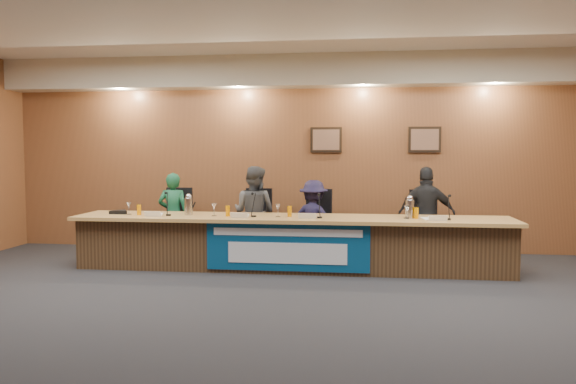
% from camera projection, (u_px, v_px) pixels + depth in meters
% --- Properties ---
extents(floor, '(10.00, 10.00, 0.00)m').
position_uv_depth(floor, '(262.00, 319.00, 5.56)').
color(floor, black).
rests_on(floor, ground).
extents(wall_back, '(10.00, 0.04, 3.20)m').
position_uv_depth(wall_back, '(302.00, 155.00, 9.40)').
color(wall_back, brown).
rests_on(wall_back, floor).
extents(soffit, '(10.00, 0.50, 0.50)m').
position_uv_depth(soffit, '(301.00, 71.00, 9.06)').
color(soffit, beige).
rests_on(soffit, wall_back).
extents(dais_body, '(6.00, 0.80, 0.70)m').
position_uv_depth(dais_body, '(291.00, 244.00, 7.91)').
color(dais_body, '#47311C').
rests_on(dais_body, floor).
extents(dais_top, '(6.10, 0.95, 0.05)m').
position_uv_depth(dais_top, '(290.00, 218.00, 7.83)').
color(dais_top, '#B8884A').
rests_on(dais_top, dais_body).
extents(banner, '(2.20, 0.02, 0.65)m').
position_uv_depth(banner, '(287.00, 247.00, 7.49)').
color(banner, navy).
rests_on(banner, dais_body).
extents(banner_text_upper, '(2.00, 0.01, 0.10)m').
position_uv_depth(banner_text_upper, '(287.00, 232.00, 7.47)').
color(banner_text_upper, silver).
rests_on(banner_text_upper, banner).
extents(banner_text_lower, '(1.60, 0.01, 0.28)m').
position_uv_depth(banner_text_lower, '(287.00, 253.00, 7.49)').
color(banner_text_lower, silver).
rests_on(banner_text_lower, banner).
extents(wall_photo_left, '(0.52, 0.04, 0.42)m').
position_uv_depth(wall_photo_left, '(326.00, 140.00, 9.30)').
color(wall_photo_left, black).
rests_on(wall_photo_left, wall_back).
extents(wall_photo_right, '(0.52, 0.04, 0.42)m').
position_uv_depth(wall_photo_right, '(425.00, 140.00, 9.10)').
color(wall_photo_right, black).
rests_on(wall_photo_right, wall_back).
extents(panelist_a, '(0.50, 0.34, 1.33)m').
position_uv_depth(panelist_a, '(173.00, 215.00, 8.79)').
color(panelist_a, '#144F32').
rests_on(panelist_a, floor).
extents(panelist_b, '(0.83, 0.73, 1.43)m').
position_uv_depth(panelist_b, '(254.00, 213.00, 8.62)').
color(panelist_b, '#454649').
rests_on(panelist_b, floor).
extents(panelist_c, '(0.89, 0.67, 1.22)m').
position_uv_depth(panelist_c, '(314.00, 220.00, 8.52)').
color(panelist_c, '#191633').
rests_on(panelist_c, floor).
extents(panelist_d, '(0.85, 0.37, 1.43)m').
position_uv_depth(panelist_d, '(427.00, 215.00, 8.30)').
color(panelist_d, black).
rests_on(panelist_d, floor).
extents(office_chair_a, '(0.48, 0.48, 0.08)m').
position_uv_depth(office_chair_a, '(176.00, 226.00, 8.90)').
color(office_chair_a, black).
rests_on(office_chair_a, floor).
extents(office_chair_b, '(0.53, 0.53, 0.08)m').
position_uv_depth(office_chair_b, '(255.00, 227.00, 8.74)').
color(office_chair_b, black).
rests_on(office_chair_b, floor).
extents(office_chair_c, '(0.59, 0.59, 0.08)m').
position_uv_depth(office_chair_c, '(314.00, 228.00, 8.63)').
color(office_chair_c, black).
rests_on(office_chair_c, floor).
extents(office_chair_d, '(0.52, 0.52, 0.08)m').
position_uv_depth(office_chair_d, '(426.00, 230.00, 8.42)').
color(office_chair_d, black).
rests_on(office_chair_d, floor).
extents(nameplate_a, '(0.24, 0.08, 0.10)m').
position_uv_depth(nameplate_a, '(153.00, 214.00, 7.80)').
color(nameplate_a, white).
rests_on(nameplate_a, dais_top).
extents(microphone_a, '(0.07, 0.07, 0.02)m').
position_uv_depth(microphone_a, '(168.00, 215.00, 7.93)').
color(microphone_a, black).
rests_on(microphone_a, dais_top).
extents(juice_glass_a, '(0.06, 0.06, 0.15)m').
position_uv_depth(juice_glass_a, '(139.00, 210.00, 8.01)').
color(juice_glass_a, orange).
rests_on(juice_glass_a, dais_top).
extents(water_glass_a, '(0.08, 0.08, 0.18)m').
position_uv_depth(water_glass_a, '(129.00, 208.00, 8.06)').
color(water_glass_a, silver).
rests_on(water_glass_a, dais_top).
extents(nameplate_b, '(0.24, 0.08, 0.10)m').
position_uv_depth(nameplate_b, '(239.00, 215.00, 7.65)').
color(nameplate_b, white).
rests_on(nameplate_b, dais_top).
extents(microphone_b, '(0.07, 0.07, 0.02)m').
position_uv_depth(microphone_b, '(254.00, 216.00, 7.79)').
color(microphone_b, black).
rests_on(microphone_b, dais_top).
extents(juice_glass_b, '(0.06, 0.06, 0.15)m').
position_uv_depth(juice_glass_b, '(228.00, 211.00, 7.86)').
color(juice_glass_b, orange).
rests_on(juice_glass_b, dais_top).
extents(water_glass_b, '(0.08, 0.08, 0.18)m').
position_uv_depth(water_glass_b, '(214.00, 210.00, 7.88)').
color(water_glass_b, silver).
rests_on(water_glass_b, dais_top).
extents(nameplate_c, '(0.24, 0.08, 0.10)m').
position_uv_depth(nameplate_c, '(307.00, 215.00, 7.58)').
color(nameplate_c, white).
rests_on(nameplate_c, dais_top).
extents(microphone_c, '(0.07, 0.07, 0.02)m').
position_uv_depth(microphone_c, '(320.00, 217.00, 7.65)').
color(microphone_c, black).
rests_on(microphone_c, dais_top).
extents(juice_glass_c, '(0.06, 0.06, 0.15)m').
position_uv_depth(juice_glass_c, '(290.00, 211.00, 7.81)').
color(juice_glass_c, orange).
rests_on(juice_glass_c, dais_top).
extents(water_glass_c, '(0.08, 0.08, 0.18)m').
position_uv_depth(water_glass_c, '(278.00, 211.00, 7.76)').
color(water_glass_c, silver).
rests_on(water_glass_c, dais_top).
extents(nameplate_d, '(0.24, 0.08, 0.10)m').
position_uv_depth(nameplate_d, '(438.00, 218.00, 7.32)').
color(nameplate_d, white).
rests_on(nameplate_d, dais_top).
extents(microphone_d, '(0.07, 0.07, 0.02)m').
position_uv_depth(microphone_d, '(448.00, 219.00, 7.45)').
color(microphone_d, black).
rests_on(microphone_d, dais_top).
extents(juice_glass_d, '(0.06, 0.06, 0.15)m').
position_uv_depth(juice_glass_d, '(416.00, 213.00, 7.58)').
color(juice_glass_d, orange).
rests_on(juice_glass_d, dais_top).
extents(water_glass_d, '(0.08, 0.08, 0.18)m').
position_uv_depth(water_glass_d, '(406.00, 212.00, 7.57)').
color(water_glass_d, silver).
rests_on(water_glass_d, dais_top).
extents(carafe_left, '(0.12, 0.12, 0.24)m').
position_uv_depth(carafe_left, '(189.00, 207.00, 8.01)').
color(carafe_left, silver).
rests_on(carafe_left, dais_top).
extents(carafe_right, '(0.12, 0.12, 0.25)m').
position_uv_depth(carafe_right, '(410.00, 209.00, 7.64)').
color(carafe_right, silver).
rests_on(carafe_right, dais_top).
extents(speakerphone, '(0.32, 0.32, 0.05)m').
position_uv_depth(speakerphone, '(120.00, 212.00, 8.18)').
color(speakerphone, black).
rests_on(speakerphone, dais_top).
extents(paper_stack, '(0.26, 0.33, 0.01)m').
position_uv_depth(paper_stack, '(431.00, 219.00, 7.57)').
color(paper_stack, white).
rests_on(paper_stack, dais_top).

